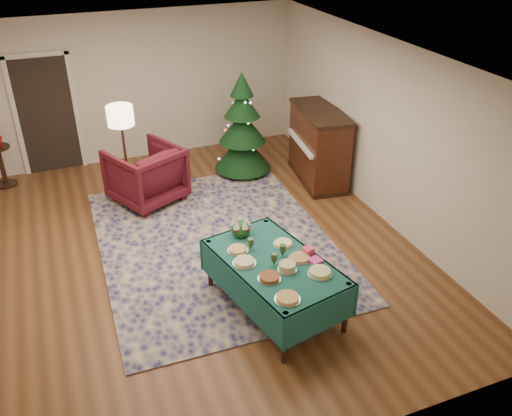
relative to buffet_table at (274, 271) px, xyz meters
name	(u,v)px	position (x,y,z in m)	size (l,w,h in m)	color
room_shell	(187,164)	(-0.58, 1.56, 0.80)	(7.00, 7.00, 7.00)	#593319
doorway	(46,112)	(-2.18, 5.04, 0.55)	(1.08, 0.04, 2.16)	black
rug	(215,243)	(-0.23, 1.61, -0.54)	(3.20, 4.20, 0.02)	#151652
buffet_table	(274,271)	(0.00, 0.00, 0.00)	(1.38, 1.94, 0.69)	black
platter_0	(288,298)	(-0.15, -0.69, 0.16)	(0.28, 0.28, 0.04)	silver
platter_1	(320,272)	(0.37, -0.42, 0.16)	(0.28, 0.28, 0.06)	silver
platter_2	(269,277)	(-0.19, -0.29, 0.16)	(0.26, 0.26, 0.05)	silver
platter_3	(287,267)	(0.06, -0.21, 0.18)	(0.23, 0.23, 0.09)	silver
platter_4	(300,258)	(0.29, -0.07, 0.15)	(0.27, 0.27, 0.04)	silver
platter_5	(244,262)	(-0.34, 0.08, 0.16)	(0.28, 0.28, 0.05)	silver
platter_6	(283,243)	(0.24, 0.28, 0.15)	(0.24, 0.24, 0.04)	silver
platter_7	(238,249)	(-0.32, 0.36, 0.15)	(0.25, 0.25, 0.04)	silver
goblet_0	(251,244)	(-0.17, 0.32, 0.22)	(0.07, 0.07, 0.16)	#2D471E
goblet_1	(283,250)	(0.12, 0.05, 0.22)	(0.07, 0.07, 0.16)	#2D471E
goblet_2	(274,259)	(-0.04, -0.07, 0.22)	(0.07, 0.07, 0.16)	#2D471E
napkin_stack	(315,261)	(0.43, -0.19, 0.15)	(0.14, 0.14, 0.04)	#E53FA8
gift_box	(308,251)	(0.42, -0.02, 0.18)	(0.11, 0.11, 0.09)	#F14364
centerpiece	(241,227)	(-0.17, 0.66, 0.26)	(0.25, 0.25, 0.28)	#1E4C1E
armchair	(146,172)	(-0.86, 3.24, -0.03)	(1.01, 0.94, 1.04)	#50111B
floor_lamp	(121,122)	(-1.15, 3.26, 0.85)	(0.40, 0.40, 1.66)	#A57F3F
side_table	(2,167)	(-3.06, 4.69, -0.20)	(0.41, 0.41, 0.72)	black
christmas_tree	(242,129)	(0.96, 3.68, 0.28)	(1.31, 1.31, 1.84)	black
piano	(319,146)	(2.08, 2.93, 0.08)	(0.88, 1.56, 1.28)	black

